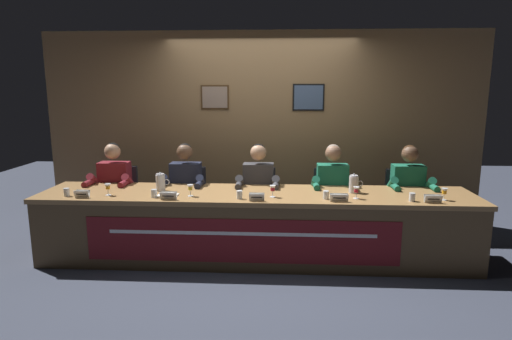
% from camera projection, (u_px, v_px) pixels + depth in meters
% --- Properties ---
extents(ground_plane, '(12.00, 12.00, 0.00)m').
position_uv_depth(ground_plane, '(256.00, 257.00, 4.75)').
color(ground_plane, '#383D4C').
extents(wall_back_panelled, '(5.88, 0.14, 2.60)m').
position_uv_depth(wall_back_panelled, '(262.00, 129.00, 5.81)').
color(wall_back_panelled, '#937047').
rests_on(wall_back_panelled, ground_plane).
extents(conference_table, '(4.68, 0.86, 0.74)m').
position_uv_depth(conference_table, '(255.00, 215.00, 4.53)').
color(conference_table, olive).
rests_on(conference_table, ground_plane).
extents(chair_far_left, '(0.44, 0.44, 0.89)m').
position_uv_depth(chair_far_left, '(120.00, 203.00, 5.37)').
color(chair_far_left, black).
rests_on(chair_far_left, ground_plane).
extents(panelist_far_left, '(0.51, 0.48, 1.21)m').
position_uv_depth(panelist_far_left, '(113.00, 186.00, 5.12)').
color(panelist_far_left, black).
rests_on(panelist_far_left, ground_plane).
extents(nameplate_far_left, '(0.15, 0.06, 0.08)m').
position_uv_depth(nameplate_far_left, '(82.00, 194.00, 4.39)').
color(nameplate_far_left, white).
rests_on(nameplate_far_left, conference_table).
extents(juice_glass_far_left, '(0.06, 0.06, 0.12)m').
position_uv_depth(juice_glass_far_left, '(108.00, 187.00, 4.48)').
color(juice_glass_far_left, white).
rests_on(juice_glass_far_left, conference_table).
extents(water_cup_far_left, '(0.06, 0.06, 0.08)m').
position_uv_depth(water_cup_far_left, '(67.00, 193.00, 4.46)').
color(water_cup_far_left, silver).
rests_on(water_cup_far_left, conference_table).
extents(chair_left, '(0.44, 0.44, 0.89)m').
position_uv_depth(chair_left, '(189.00, 204.00, 5.32)').
color(chair_left, black).
rests_on(chair_left, ground_plane).
extents(panelist_left, '(0.51, 0.48, 1.21)m').
position_uv_depth(panelist_left, '(185.00, 187.00, 5.07)').
color(panelist_left, black).
rests_on(panelist_left, ground_plane).
extents(nameplate_left, '(0.17, 0.06, 0.08)m').
position_uv_depth(nameplate_left, '(168.00, 196.00, 4.32)').
color(nameplate_left, white).
rests_on(nameplate_left, conference_table).
extents(juice_glass_left, '(0.06, 0.06, 0.12)m').
position_uv_depth(juice_glass_left, '(190.00, 188.00, 4.44)').
color(juice_glass_left, white).
rests_on(juice_glass_left, conference_table).
extents(water_cup_left, '(0.06, 0.06, 0.08)m').
position_uv_depth(water_cup_left, '(154.00, 194.00, 4.40)').
color(water_cup_left, silver).
rests_on(water_cup_left, conference_table).
extents(chair_center, '(0.44, 0.44, 0.89)m').
position_uv_depth(chair_center, '(259.00, 206.00, 5.27)').
color(chair_center, black).
rests_on(chair_center, ground_plane).
extents(panelist_center, '(0.51, 0.48, 1.21)m').
position_uv_depth(panelist_center, '(258.00, 188.00, 5.03)').
color(panelist_center, black).
rests_on(panelist_center, ground_plane).
extents(nameplate_center, '(0.15, 0.06, 0.08)m').
position_uv_depth(nameplate_center, '(257.00, 197.00, 4.27)').
color(nameplate_center, white).
rests_on(nameplate_center, conference_table).
extents(juice_glass_center, '(0.06, 0.06, 0.12)m').
position_uv_depth(juice_glass_center, '(273.00, 189.00, 4.41)').
color(juice_glass_center, white).
rests_on(juice_glass_center, conference_table).
extents(water_cup_center, '(0.06, 0.06, 0.08)m').
position_uv_depth(water_cup_center, '(239.00, 195.00, 4.35)').
color(water_cup_center, silver).
rests_on(water_cup_center, conference_table).
extents(chair_right, '(0.44, 0.44, 0.89)m').
position_uv_depth(chair_right, '(330.00, 207.00, 5.22)').
color(chair_right, black).
rests_on(chair_right, ground_plane).
extents(panelist_right, '(0.51, 0.48, 1.21)m').
position_uv_depth(panelist_right, '(333.00, 189.00, 4.98)').
color(panelist_right, black).
rests_on(panelist_right, ground_plane).
extents(nameplate_right, '(0.18, 0.06, 0.08)m').
position_uv_depth(nameplate_right, '(339.00, 198.00, 4.25)').
color(nameplate_right, white).
rests_on(nameplate_right, conference_table).
extents(juice_glass_right, '(0.06, 0.06, 0.12)m').
position_uv_depth(juice_glass_right, '(356.00, 190.00, 4.35)').
color(juice_glass_right, white).
rests_on(juice_glass_right, conference_table).
extents(water_cup_right, '(0.06, 0.06, 0.08)m').
position_uv_depth(water_cup_right, '(326.00, 195.00, 4.34)').
color(water_cup_right, silver).
rests_on(water_cup_right, conference_table).
extents(chair_far_right, '(0.44, 0.44, 0.89)m').
position_uv_depth(chair_far_right, '(403.00, 208.00, 5.17)').
color(chair_far_right, black).
rests_on(chair_far_right, ground_plane).
extents(panelist_far_right, '(0.51, 0.48, 1.21)m').
position_uv_depth(panelist_far_right, '(409.00, 190.00, 4.93)').
color(panelist_far_right, black).
rests_on(panelist_far_right, ground_plane).
extents(nameplate_far_right, '(0.17, 0.06, 0.08)m').
position_uv_depth(nameplate_far_right, '(433.00, 199.00, 4.20)').
color(nameplate_far_right, white).
rests_on(nameplate_far_right, conference_table).
extents(juice_glass_far_right, '(0.06, 0.06, 0.12)m').
position_uv_depth(juice_glass_far_right, '(444.00, 192.00, 4.29)').
color(juice_glass_far_right, white).
rests_on(juice_glass_far_right, conference_table).
extents(water_cup_far_right, '(0.06, 0.06, 0.08)m').
position_uv_depth(water_cup_far_right, '(412.00, 198.00, 4.26)').
color(water_cup_far_right, silver).
rests_on(water_cup_far_right, conference_table).
extents(water_pitcher_left_side, '(0.15, 0.10, 0.21)m').
position_uv_depth(water_pitcher_left_side, '(161.00, 182.00, 4.68)').
color(water_pitcher_left_side, silver).
rests_on(water_pitcher_left_side, conference_table).
extents(water_pitcher_right_side, '(0.15, 0.10, 0.21)m').
position_uv_depth(water_pitcher_right_side, '(354.00, 184.00, 4.60)').
color(water_pitcher_right_side, silver).
rests_on(water_pitcher_right_side, conference_table).
extents(document_stack_left, '(0.22, 0.16, 0.01)m').
position_uv_depth(document_stack_left, '(168.00, 195.00, 4.47)').
color(document_stack_left, white).
rests_on(document_stack_left, conference_table).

